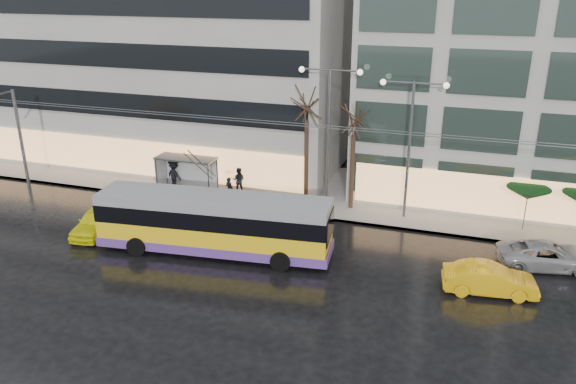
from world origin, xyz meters
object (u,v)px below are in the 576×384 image
at_px(bus_shelter, 183,166).
at_px(trolleybus, 214,225).
at_px(taxi_a, 97,221).
at_px(street_lamp_near, 329,120).

bearing_deg(bus_shelter, trolleybus, -52.21).
relative_size(bus_shelter, taxi_a, 0.96).
height_order(bus_shelter, taxi_a, bus_shelter).
distance_m(street_lamp_near, taxi_a, 15.27).
distance_m(trolleybus, bus_shelter, 9.83).
bearing_deg(street_lamp_near, taxi_a, -147.30).
bearing_deg(trolleybus, street_lamp_near, 61.02).
xyz_separation_m(trolleybus, street_lamp_near, (4.36, 7.88, 4.38)).
xyz_separation_m(bus_shelter, street_lamp_near, (10.38, 0.11, 4.03)).
relative_size(trolleybus, street_lamp_near, 1.44).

